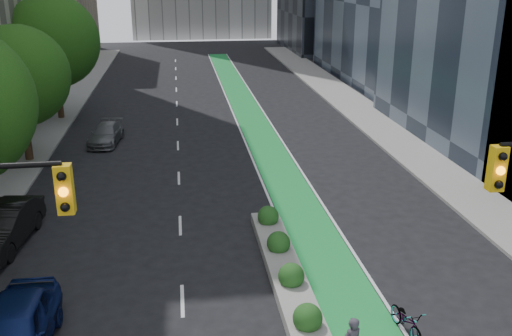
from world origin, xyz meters
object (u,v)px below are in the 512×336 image
object	(u,v)px
bicycle	(407,320)
parked_car_left_mid	(2,227)
median_planter	(285,268)
parked_car_left_near	(15,331)
parked_car_left_far	(106,134)

from	to	relation	value
bicycle	parked_car_left_mid	distance (m)	15.79
median_planter	parked_car_left_near	distance (m)	9.04
parked_car_left_near	parked_car_left_far	world-z (taller)	parked_car_left_near
parked_car_left_mid	parked_car_left_far	bearing A→B (deg)	86.94
median_planter	parked_car_left_mid	world-z (taller)	parked_car_left_mid
median_planter	parked_car_left_mid	xyz separation A→B (m)	(-10.70, 4.04, 0.45)
median_planter	parked_car_left_far	bearing A→B (deg)	114.34
median_planter	parked_car_left_far	size ratio (longest dim) A/B	2.45
median_planter	bicycle	size ratio (longest dim) A/B	5.68
parked_car_left_near	parked_car_left_mid	size ratio (longest dim) A/B	0.97
parked_car_left_far	bicycle	bearing A→B (deg)	-56.13
median_planter	parked_car_left_mid	bearing A→B (deg)	159.33
parked_car_left_near	parked_car_left_mid	bearing A→B (deg)	107.88
parked_car_left_mid	parked_car_left_far	xyz separation A→B (m)	(2.50, 14.09, -0.22)
bicycle	parked_car_left_mid	world-z (taller)	parked_car_left_mid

